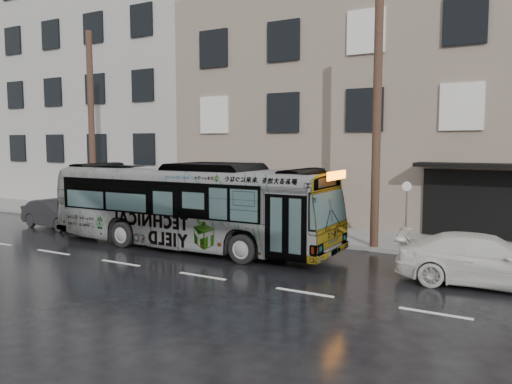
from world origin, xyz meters
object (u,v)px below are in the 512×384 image
Objects in this scene: bus at (189,206)px; white_sedan at (486,260)px; dark_sedan at (57,214)px; utility_pole_front at (377,119)px; sign_post at (406,215)px; utility_pole_rear at (91,126)px.

white_sedan is at bearing -89.93° from bus.
dark_sedan is (-7.80, 0.50, -0.91)m from bus.
bus reaches higher than white_sedan.
dark_sedan is (-13.81, -2.32, -4.00)m from utility_pole_front.
utility_pole_front is 0.81× the size of bus.
dark_sedan is (-14.91, -2.32, -0.70)m from sign_post.
white_sedan is 17.68m from dark_sedan.
bus is 2.84× the size of dark_sedan.
utility_pole_rear reaches higher than dark_sedan.
utility_pole_rear is 3.75× the size of sign_post.
dark_sedan is at bearing 86.19° from bus.
sign_post is (15.10, 0.00, -3.30)m from utility_pole_rear.
utility_pole_rear is at bearing 180.00° from sign_post.
utility_pole_front reaches higher than bus.
bus is 7.87m from dark_sedan.
utility_pole_rear is at bearing 12.46° from dark_sedan.
white_sedan is (2.76, -2.78, -0.67)m from sign_post.
utility_pole_front is 14.00m from utility_pole_rear.
utility_pole_rear is (-14.00, 0.00, 0.00)m from utility_pole_front.
dark_sedan is at bearing -170.47° from utility_pole_front.
white_sedan is at bearing -8.85° from utility_pole_rear.
sign_post is 0.61× the size of dark_sedan.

